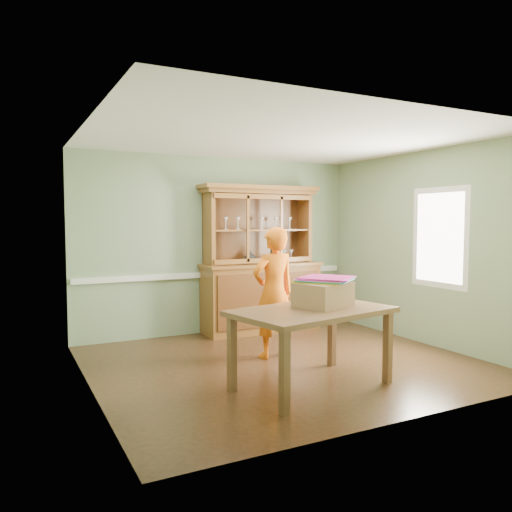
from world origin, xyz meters
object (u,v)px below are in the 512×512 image
dining_table (312,318)px  person (274,293)px  china_hutch (260,280)px  cardboard_box (323,295)px

dining_table → person: size_ratio=1.09×
china_hutch → person: (-0.57, -1.45, 0.03)m
china_hutch → cardboard_box: size_ratio=4.13×
cardboard_box → person: size_ratio=0.33×
dining_table → person: person is taller
dining_table → cardboard_box: size_ratio=3.26×
dining_table → china_hutch: bearing=62.8°
person → dining_table: bearing=76.3°
china_hutch → dining_table: 2.73m
dining_table → cardboard_box: cardboard_box is taller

